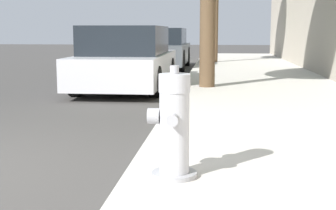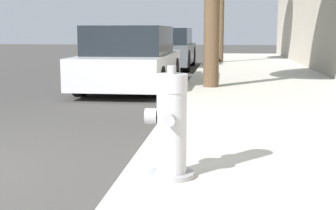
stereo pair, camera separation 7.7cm
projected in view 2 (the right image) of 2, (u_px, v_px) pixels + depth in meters
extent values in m
cube|color=beige|center=(335.00, 185.00, 3.64)|extent=(3.33, 40.00, 0.16)
cylinder|color=#97979C|center=(172.00, 174.00, 3.59)|extent=(0.35, 0.35, 0.04)
cylinder|color=#B2B2B7|center=(172.00, 132.00, 3.54)|extent=(0.23, 0.23, 0.62)
cylinder|color=#B2B2B7|center=(172.00, 83.00, 3.48)|extent=(0.24, 0.24, 0.14)
cylinder|color=#97979C|center=(172.00, 70.00, 3.47)|extent=(0.07, 0.07, 0.06)
cylinder|color=#97979C|center=(169.00, 120.00, 3.37)|extent=(0.09, 0.07, 0.09)
cylinder|color=#97979C|center=(174.00, 113.00, 3.67)|extent=(0.09, 0.07, 0.09)
cylinder|color=#97979C|center=(151.00, 116.00, 3.54)|extent=(0.09, 0.12, 0.12)
cube|color=#B7B7BC|center=(132.00, 67.00, 10.33)|extent=(1.72, 4.37, 0.61)
cube|color=black|center=(130.00, 40.00, 10.07)|extent=(1.59, 2.40, 0.60)
cylinder|color=black|center=(112.00, 70.00, 11.78)|extent=(0.20, 0.61, 0.61)
cylinder|color=black|center=(174.00, 70.00, 11.59)|extent=(0.20, 0.61, 0.61)
cylinder|color=black|center=(79.00, 81.00, 9.12)|extent=(0.20, 0.61, 0.61)
cylinder|color=black|center=(159.00, 82.00, 8.94)|extent=(0.20, 0.61, 0.61)
cube|color=#4C5156|center=(165.00, 53.00, 15.89)|extent=(1.84, 4.20, 0.64)
cube|color=black|center=(164.00, 36.00, 15.63)|extent=(1.69, 2.31, 0.53)
cylinder|color=black|center=(147.00, 56.00, 17.29)|extent=(0.20, 0.69, 0.69)
cylinder|color=black|center=(192.00, 56.00, 17.09)|extent=(0.20, 0.69, 0.69)
cylinder|color=black|center=(134.00, 60.00, 14.74)|extent=(0.20, 0.69, 0.69)
cylinder|color=black|center=(187.00, 61.00, 14.54)|extent=(0.20, 0.69, 0.69)
cylinder|color=brown|center=(212.00, 19.00, 9.17)|extent=(0.31, 0.31, 2.69)
cylinder|color=brown|center=(221.00, 20.00, 16.72)|extent=(0.21, 0.21, 3.00)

